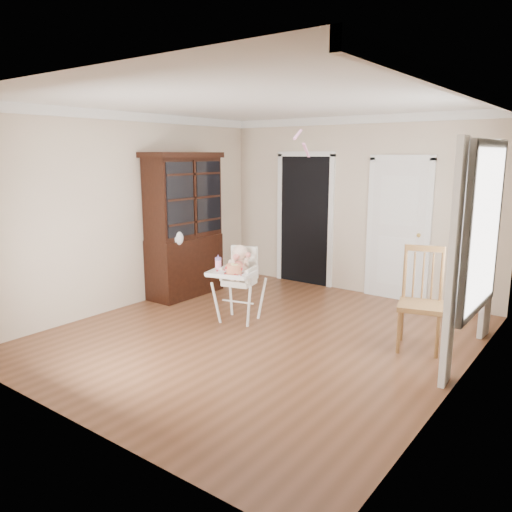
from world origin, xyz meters
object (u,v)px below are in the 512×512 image
Objects in this scene: high_chair at (239,275)px; cake at (234,269)px; sippy_cup at (218,263)px; china_cabinet at (184,225)px; dining_chair at (421,302)px.

high_chair is 0.26m from cake.
china_cabinet is (-1.23, 0.64, 0.31)m from sippy_cup.
china_cabinet is at bearing 152.33° from sippy_cup.
dining_chair is at bearing 14.42° from sippy_cup.
dining_chair reaches higher than sippy_cup.
cake is 0.12× the size of china_cabinet.
sippy_cup reaches higher than cake.
dining_chair reaches higher than cake.
high_chair is 0.31m from sippy_cup.
china_cabinet reaches higher than cake.
sippy_cup is at bearing 178.71° from dining_chair.
high_chair is at bearing 111.86° from cake.
high_chair reaches higher than cake.
dining_chair is at bearing 17.53° from cake.
high_chair is 0.46× the size of china_cabinet.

